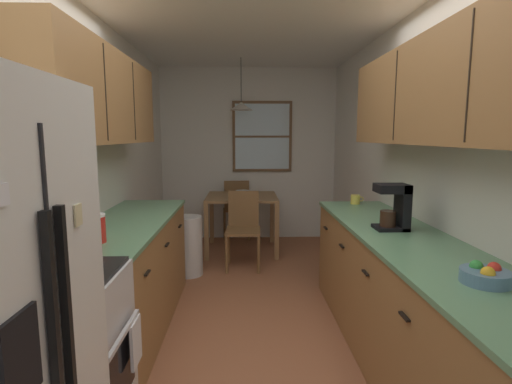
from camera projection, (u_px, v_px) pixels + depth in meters
The scene contains 23 objects.
ground_plane at pixel (253, 312), 3.51m from camera, with size 12.00×12.00×0.00m, color #995B3D.
wall_left at pixel (92, 170), 3.29m from camera, with size 0.10×9.00×2.55m, color silver.
wall_right at pixel (410, 169), 3.38m from camera, with size 0.10×9.00×2.55m, color silver.
wall_back at pixel (249, 155), 5.96m from camera, with size 4.40×0.10×2.55m, color silver.
ceiling_slab at pixel (253, 6), 3.15m from camera, with size 4.40×9.00×0.08m, color white.
stove_range at pixel (53, 365), 1.88m from camera, with size 0.66×0.60×1.10m.
microwave_over_range at pixel (6, 114), 1.71m from camera, with size 0.39×0.59×0.35m.
counter_left at pixel (129, 275), 3.15m from camera, with size 0.64×1.97×0.90m.
upper_cabinets_left at pixel (99, 98), 2.90m from camera, with size 0.33×2.05×0.68m.
counter_right at pixel (412, 309), 2.53m from camera, with size 0.64×3.06×0.90m.
upper_cabinets_right at pixel (452, 88), 2.29m from camera, with size 0.33×2.74×0.66m.
dining_table at pixel (242, 204), 5.29m from camera, with size 0.94×0.88×0.76m.
dining_chair_near at pixel (243, 225), 4.67m from camera, with size 0.41×0.41×0.90m.
dining_chair_far at pixel (236, 206), 5.95m from camera, with size 0.42×0.42×0.90m.
pendant_light at pixel (241, 106), 5.11m from camera, with size 0.30×0.30×0.66m.
back_window at pixel (262, 137), 5.85m from camera, with size 0.88×0.05×1.04m.
trash_bin at pixel (188, 246), 4.41m from camera, with size 0.31×0.31×0.67m, color silver.
storage_canister at pixel (95, 228), 2.43m from camera, with size 0.13×0.13×0.18m.
dish_towel at pixel (136, 342), 2.03m from camera, with size 0.02×0.16×0.24m, color white.
coffee_maker at pixel (396, 206), 2.76m from camera, with size 0.22×0.18×0.32m.
mug_by_coffeemaker at pixel (356, 199), 3.82m from camera, with size 0.13×0.09×0.09m.
fruit_bowl at pixel (485, 275), 1.77m from camera, with size 0.22×0.22×0.09m.
table_serving_bowl at pixel (243, 193), 5.36m from camera, with size 0.19×0.19×0.06m, color silver.
Camera 1 is at (-0.08, -2.33, 1.56)m, focal length 27.61 mm.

